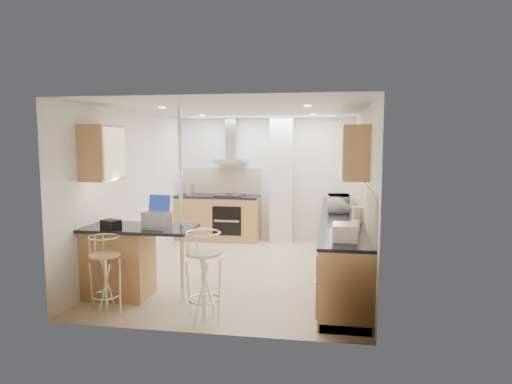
% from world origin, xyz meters
% --- Properties ---
extents(ground, '(4.80, 4.80, 0.00)m').
position_xyz_m(ground, '(0.00, 0.00, 0.00)').
color(ground, '#CCAE88').
rests_on(ground, ground).
extents(room_shell, '(3.64, 4.84, 2.51)m').
position_xyz_m(room_shell, '(0.32, 0.38, 1.54)').
color(room_shell, white).
rests_on(room_shell, ground).
extents(right_counter, '(0.63, 4.40, 0.92)m').
position_xyz_m(right_counter, '(1.50, 0.00, 0.46)').
color(right_counter, tan).
rests_on(right_counter, ground).
extents(back_counter, '(1.70, 0.63, 0.92)m').
position_xyz_m(back_counter, '(-0.95, 2.10, 0.46)').
color(back_counter, tan).
rests_on(back_counter, ground).
extents(peninsula, '(1.47, 0.72, 0.94)m').
position_xyz_m(peninsula, '(-1.12, -1.45, 0.48)').
color(peninsula, tan).
rests_on(peninsula, ground).
extents(microwave, '(0.35, 0.50, 0.27)m').
position_xyz_m(microwave, '(1.45, 0.29, 1.05)').
color(microwave, white).
rests_on(microwave, right_counter).
extents(laptop, '(0.34, 0.28, 0.21)m').
position_xyz_m(laptop, '(-0.82, -1.54, 1.05)').
color(laptop, '#93959A').
rests_on(laptop, peninsula).
extents(bag, '(0.27, 0.24, 0.12)m').
position_xyz_m(bag, '(-1.36, -1.69, 1.00)').
color(bag, black).
rests_on(bag, peninsula).
extents(bar_stool_near, '(0.50, 0.50, 0.93)m').
position_xyz_m(bar_stool_near, '(-1.30, -1.99, 0.47)').
color(bar_stool_near, tan).
rests_on(bar_stool_near, ground).
extents(bar_stool_end, '(0.59, 0.59, 1.03)m').
position_xyz_m(bar_stool_end, '(-0.09, -2.01, 0.51)').
color(bar_stool_end, tan).
rests_on(bar_stool_end, ground).
extents(jar_a, '(0.15, 0.15, 0.18)m').
position_xyz_m(jar_a, '(1.65, 0.79, 1.01)').
color(jar_a, '#F1E2D1').
rests_on(jar_a, right_counter).
extents(jar_b, '(0.14, 0.14, 0.17)m').
position_xyz_m(jar_b, '(1.45, 0.45, 1.00)').
color(jar_b, '#F1E2D1').
rests_on(jar_b, right_counter).
extents(jar_c, '(0.18, 0.18, 0.22)m').
position_xyz_m(jar_c, '(1.69, -0.62, 1.03)').
color(jar_c, '#BDBA97').
rests_on(jar_c, right_counter).
extents(jar_d, '(0.13, 0.13, 0.13)m').
position_xyz_m(jar_d, '(1.63, -1.18, 0.98)').
color(jar_d, white).
rests_on(jar_d, right_counter).
extents(bread_bin, '(0.29, 0.36, 0.18)m').
position_xyz_m(bread_bin, '(1.49, -1.74, 1.01)').
color(bread_bin, '#F1E2D1').
rests_on(bread_bin, right_counter).
extents(kettle, '(0.16, 0.16, 0.24)m').
position_xyz_m(kettle, '(-1.52, 2.03, 1.04)').
color(kettle, '#A9ACAD').
rests_on(kettle, back_counter).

